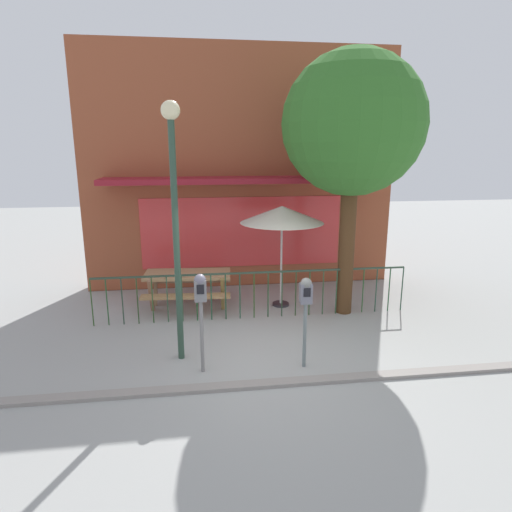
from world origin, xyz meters
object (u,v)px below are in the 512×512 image
picnic_table_left (188,280)px  street_lamp (174,198)px  parking_meter_near (306,299)px  parking_meter_far (201,297)px  patio_umbrella (282,215)px  street_tree (353,126)px

picnic_table_left → street_lamp: (-0.09, -2.34, 2.00)m
street_lamp → picnic_table_left: bearing=87.9°
picnic_table_left → parking_meter_near: parking_meter_near is taller
parking_meter_far → street_lamp: bearing=124.7°
parking_meter_near → parking_meter_far: 1.58m
patio_umbrella → street_tree: 2.23m
parking_meter_near → street_tree: street_tree is taller
picnic_table_left → parking_meter_near: size_ratio=1.30×
street_lamp → parking_meter_far: bearing=-55.3°
patio_umbrella → parking_meter_near: patio_umbrella is taller
parking_meter_far → street_tree: 4.45m
parking_meter_near → parking_meter_far: size_ratio=0.93×
parking_meter_far → picnic_table_left: bearing=95.1°
parking_meter_near → street_lamp: size_ratio=0.36×
street_tree → parking_meter_near: bearing=-122.4°
picnic_table_left → street_lamp: 3.08m
parking_meter_near → street_tree: 3.68m
picnic_table_left → street_tree: street_tree is taller
parking_meter_near → parking_meter_far: (-1.58, 0.06, 0.08)m
street_tree → street_lamp: size_ratio=1.28×
patio_umbrella → street_lamp: bearing=-133.3°
patio_umbrella → street_lamp: street_lamp is taller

